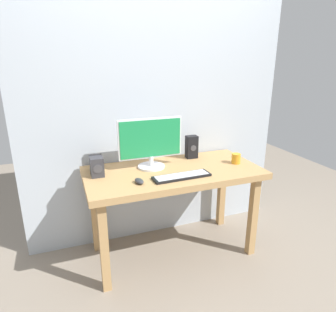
% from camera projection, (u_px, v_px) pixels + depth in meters
% --- Properties ---
extents(ground_plane, '(6.00, 6.00, 0.00)m').
position_uv_depth(ground_plane, '(173.00, 250.00, 2.60)').
color(ground_plane, gray).
extents(wall_back, '(2.35, 0.04, 3.00)m').
position_uv_depth(wall_back, '(157.00, 71.00, 2.47)').
color(wall_back, '#B2BCC6').
rests_on(wall_back, ground_plane).
extents(desk, '(1.39, 0.68, 0.76)m').
position_uv_depth(desk, '(173.00, 180.00, 2.39)').
color(desk, tan).
rests_on(desk, ground_plane).
extents(monitor, '(0.52, 0.22, 0.40)m').
position_uv_depth(monitor, '(150.00, 142.00, 2.36)').
color(monitor, silver).
rests_on(monitor, desk).
extents(keyboard_primary, '(0.44, 0.14, 0.02)m').
position_uv_depth(keyboard_primary, '(181.00, 176.00, 2.21)').
color(keyboard_primary, black).
rests_on(keyboard_primary, desk).
extents(mouse, '(0.07, 0.11, 0.03)m').
position_uv_depth(mouse, '(139.00, 181.00, 2.10)').
color(mouse, '#333338').
rests_on(mouse, desk).
extents(speaker_right, '(0.10, 0.08, 0.20)m').
position_uv_depth(speaker_right, '(192.00, 147.00, 2.62)').
color(speaker_right, black).
rests_on(speaker_right, desk).
extents(speaker_left, '(0.10, 0.10, 0.15)m').
position_uv_depth(speaker_left, '(97.00, 167.00, 2.21)').
color(speaker_left, '#333338').
rests_on(speaker_left, desk).
extents(audio_controller, '(0.10, 0.09, 0.12)m').
position_uv_depth(audio_controller, '(96.00, 163.00, 2.34)').
color(audio_controller, black).
rests_on(audio_controller, desk).
extents(coffee_mug, '(0.07, 0.07, 0.08)m').
position_uv_depth(coffee_mug, '(236.00, 159.00, 2.50)').
color(coffee_mug, orange).
rests_on(coffee_mug, desk).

